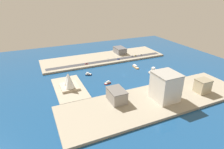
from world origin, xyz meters
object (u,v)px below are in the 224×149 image
(ferry_white_commuter, at_px, (152,70))
(carpark_squat_concrete, at_px, (117,95))
(office_block_beige, at_px, (203,86))
(opera_landmark, at_px, (69,82))
(patrol_launch_navy, at_px, (88,74))
(water_taxi_orange, at_px, (135,67))
(pickup_red, at_px, (87,64))
(van_white, at_px, (141,55))
(hotel_broad_white, at_px, (165,86))
(taxi_yellow_cab, at_px, (135,56))
(tugboat_red, at_px, (107,83))
(hatchback_blue, at_px, (118,59))
(traffic_light_waterfront, at_px, (108,60))
(sedan_silver, at_px, (132,56))
(warehouse_low_gray, at_px, (120,50))

(ferry_white_commuter, bearing_deg, carpark_squat_concrete, 122.85)
(office_block_beige, relative_size, opera_landmark, 0.63)
(patrol_launch_navy, distance_m, opera_landmark, 52.48)
(water_taxi_orange, bearing_deg, pickup_red, 60.48)
(van_white, xyz_separation_m, opera_landmark, (-78.87, 165.65, 7.38))
(hotel_broad_white, relative_size, pickup_red, 6.63)
(patrol_launch_navy, xyz_separation_m, hotel_broad_white, (-113.03, -60.84, 18.74))
(patrol_launch_navy, relative_size, taxi_yellow_cab, 2.50)
(tugboat_red, height_order, taxi_yellow_cab, taxi_yellow_cab)
(taxi_yellow_cab, height_order, opera_landmark, opera_landmark)
(tugboat_red, bearing_deg, office_block_beige, -127.65)
(hotel_broad_white, xyz_separation_m, taxi_yellow_cab, (157.15, -52.95, -16.22))
(hatchback_blue, bearing_deg, traffic_light_waterfront, 99.44)
(water_taxi_orange, distance_m, sedan_silver, 50.79)
(warehouse_low_gray, xyz_separation_m, sedan_silver, (-31.58, -11.98, -5.16))
(opera_landmark, bearing_deg, hotel_broad_white, -128.38)
(van_white, height_order, traffic_light_waterfront, traffic_light_waterfront)
(carpark_squat_concrete, height_order, hotel_broad_white, hotel_broad_white)
(patrol_launch_navy, distance_m, traffic_light_waterfront, 62.11)
(tugboat_red, relative_size, pickup_red, 2.22)
(ferry_white_commuter, distance_m, tugboat_red, 86.73)
(ferry_white_commuter, height_order, pickup_red, ferry_white_commuter)
(water_taxi_orange, xyz_separation_m, van_white, (47.03, -41.33, 2.47))
(tugboat_red, bearing_deg, hotel_broad_white, -148.04)
(taxi_yellow_cab, relative_size, traffic_light_waterfront, 0.67)
(water_taxi_orange, relative_size, taxi_yellow_cab, 3.92)
(water_taxi_orange, relative_size, van_white, 3.46)
(warehouse_low_gray, height_order, traffic_light_waterfront, warehouse_low_gray)
(hotel_broad_white, xyz_separation_m, sedan_silver, (156.99, -45.05, -16.16))
(patrol_launch_navy, relative_size, sedan_silver, 2.40)
(hotel_broad_white, relative_size, van_white, 6.88)
(van_white, relative_size, opera_landmark, 0.17)
(patrol_launch_navy, xyz_separation_m, office_block_beige, (-119.10, -117.03, 10.40))
(patrol_launch_navy, relative_size, hatchback_blue, 2.15)
(patrol_launch_navy, bearing_deg, taxi_yellow_cab, -68.81)
(carpark_squat_concrete, distance_m, van_white, 184.04)
(van_white, bearing_deg, taxi_yellow_cab, 90.62)
(carpark_squat_concrete, bearing_deg, opera_landmark, 36.67)
(ferry_white_commuter, xyz_separation_m, hatchback_blue, (70.92, 28.82, 1.78))
(ferry_white_commuter, distance_m, carpark_squat_concrete, 115.11)
(tugboat_red, relative_size, water_taxi_orange, 0.66)
(tugboat_red, distance_m, opera_landmark, 55.49)
(patrol_launch_navy, distance_m, sedan_silver, 114.68)
(traffic_light_waterfront, bearing_deg, warehouse_low_gray, -47.57)
(tugboat_red, height_order, hotel_broad_white, hotel_broad_white)
(office_block_beige, height_order, carpark_squat_concrete, office_block_beige)
(pickup_red, distance_m, opera_landmark, 89.38)
(water_taxi_orange, bearing_deg, van_white, -41.31)
(hatchback_blue, xyz_separation_m, sedan_silver, (4.36, -32.54, 0.04))
(warehouse_low_gray, bearing_deg, office_block_beige, -173.23)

